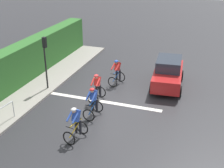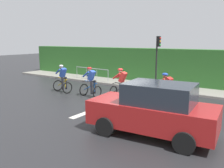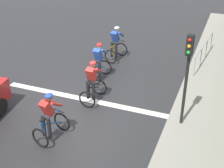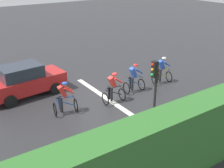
% 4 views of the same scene
% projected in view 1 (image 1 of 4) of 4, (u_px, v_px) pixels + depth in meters
% --- Properties ---
extents(ground_plane, '(80.00, 80.00, 0.00)m').
position_uv_depth(ground_plane, '(103.00, 100.00, 17.59)').
color(ground_plane, '#28282B').
extents(sidewalk_kerb, '(2.80, 22.12, 0.12)m').
position_uv_depth(sidewalk_kerb, '(14.00, 102.00, 17.25)').
color(sidewalk_kerb, gray).
rests_on(sidewalk_kerb, ground).
extents(stone_wall_low, '(0.44, 22.12, 0.64)m').
position_uv_depth(stone_wall_low, '(0.00, 96.00, 17.41)').
color(stone_wall_low, tan).
rests_on(stone_wall_low, ground).
extents(road_marking_stop_line, '(7.00, 0.30, 0.01)m').
position_uv_depth(road_marking_stop_line, '(102.00, 101.00, 17.48)').
color(road_marking_stop_line, silver).
rests_on(road_marking_stop_line, ground).
extents(cyclist_lead, '(0.86, 1.18, 1.66)m').
position_uv_depth(cyclist_lead, '(76.00, 124.00, 13.77)').
color(cyclist_lead, black).
rests_on(cyclist_lead, ground).
extents(cyclist_second, '(0.76, 1.13, 1.66)m').
position_uv_depth(cyclist_second, '(93.00, 103.00, 15.63)').
color(cyclist_second, black).
rests_on(cyclist_second, ground).
extents(cyclist_mid, '(0.73, 1.11, 1.66)m').
position_uv_depth(cyclist_mid, '(97.00, 88.00, 17.24)').
color(cyclist_mid, black).
rests_on(cyclist_mid, ground).
extents(cyclist_fourth, '(0.89, 1.20, 1.66)m').
position_uv_depth(cyclist_fourth, '(117.00, 73.00, 19.37)').
color(cyclist_fourth, black).
rests_on(cyclist_fourth, ground).
extents(car_red, '(2.17, 4.24, 1.76)m').
position_uv_depth(car_red, '(168.00, 73.00, 19.12)').
color(car_red, '#B21E1E').
rests_on(car_red, ground).
extents(traffic_light_near_crossing, '(0.21, 0.31, 3.34)m').
position_uv_depth(traffic_light_near_crossing, '(45.00, 56.00, 18.05)').
color(traffic_light_near_crossing, black).
rests_on(traffic_light_near_crossing, ground).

